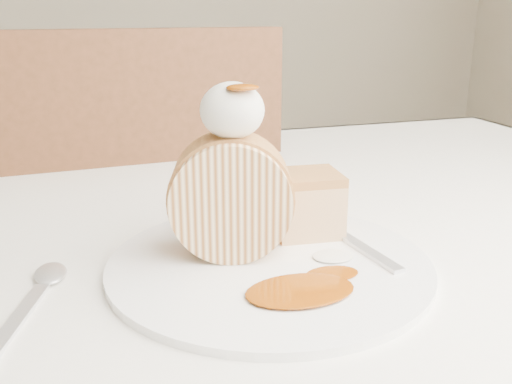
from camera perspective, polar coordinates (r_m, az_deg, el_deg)
name	(u,v)px	position (r m, az deg, el deg)	size (l,w,h in m)	color
table	(227,280)	(0.72, -2.96, -8.80)	(1.40, 0.90, 0.75)	white
chair_far	(143,250)	(1.11, -11.23, -5.70)	(0.47, 0.47, 0.96)	brown
plate	(269,264)	(0.54, 1.33, -7.20)	(0.31, 0.31, 0.01)	white
roulade_slice	(231,197)	(0.54, -2.52, -0.51)	(0.11, 0.11, 0.06)	#FCE2AF
cake_chunk	(306,207)	(0.60, 5.04, -1.53)	(0.07, 0.06, 0.06)	#BE8A47
whipped_cream	(232,110)	(0.52, -2.40, 8.16)	(0.06, 0.06, 0.05)	silver
caramel_drizzle	(243,80)	(0.50, -1.34, 11.16)	(0.03, 0.02, 0.01)	#883A05
caramel_pool	(300,290)	(0.48, 4.43, -9.76)	(0.10, 0.06, 0.00)	#883A05
fork	(359,246)	(0.58, 10.23, -5.29)	(0.02, 0.18, 0.00)	silver
spoon	(12,327)	(0.49, -23.22, -12.32)	(0.03, 0.17, 0.00)	silver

